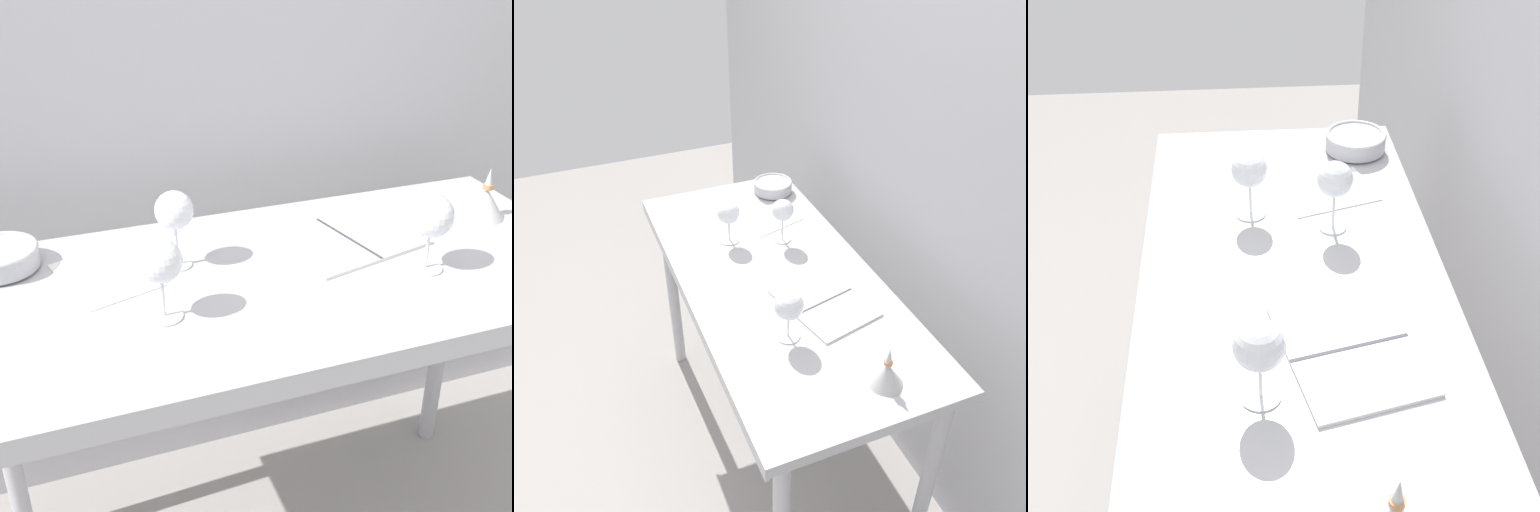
% 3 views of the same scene
% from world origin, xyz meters
% --- Properties ---
extents(ground_plane, '(6.00, 6.00, 0.00)m').
position_xyz_m(ground_plane, '(0.00, 0.00, 0.00)').
color(ground_plane, '#9E9994').
extents(back_wall, '(3.80, 0.04, 2.60)m').
position_xyz_m(back_wall, '(0.00, 0.49, 1.30)').
color(back_wall, '#B3B3B9').
rests_on(back_wall, ground_plane).
extents(steel_counter, '(1.40, 0.65, 0.90)m').
position_xyz_m(steel_counter, '(0.00, -0.01, 0.79)').
color(steel_counter, '#B4B4B9').
rests_on(steel_counter, ground_plane).
extents(wine_glass_near_right, '(0.09, 0.09, 0.17)m').
position_xyz_m(wine_glass_near_right, '(0.29, -0.09, 1.02)').
color(wine_glass_near_right, white).
rests_on(wine_glass_near_right, steel_counter).
extents(wine_glass_near_left, '(0.08, 0.08, 0.16)m').
position_xyz_m(wine_glass_near_left, '(-0.28, -0.09, 1.02)').
color(wine_glass_near_left, white).
rests_on(wine_glass_near_left, steel_counter).
extents(wine_glass_far_left, '(0.08, 0.08, 0.17)m').
position_xyz_m(wine_glass_far_left, '(-0.20, 0.10, 1.03)').
color(wine_glass_far_left, white).
rests_on(wine_glass_far_left, steel_counter).
extents(open_notebook, '(0.35, 0.30, 0.01)m').
position_xyz_m(open_notebook, '(0.19, 0.08, 0.90)').
color(open_notebook, white).
rests_on(open_notebook, steel_counter).
extents(tasting_sheet_upper, '(0.22, 0.26, 0.00)m').
position_xyz_m(tasting_sheet_upper, '(-0.36, 0.11, 0.90)').
color(tasting_sheet_upper, white).
rests_on(tasting_sheet_upper, steel_counter).
extents(tasting_bowl, '(0.17, 0.17, 0.05)m').
position_xyz_m(tasting_bowl, '(-0.56, 0.21, 0.93)').
color(tasting_bowl, '#4C4C4C').
rests_on(tasting_bowl, steel_counter).
extents(decanter_funnel, '(0.10, 0.10, 0.13)m').
position_xyz_m(decanter_funnel, '(0.57, 0.08, 0.94)').
color(decanter_funnel, '#BEBEBE').
rests_on(decanter_funnel, steel_counter).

